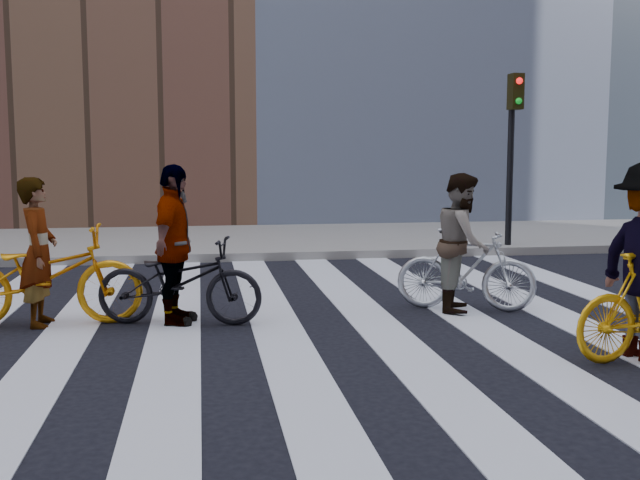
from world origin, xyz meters
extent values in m
plane|color=black|center=(0.00, 0.00, 0.00)|extent=(100.00, 100.00, 0.00)
cube|color=gray|center=(0.00, 7.50, 0.07)|extent=(100.00, 5.00, 0.15)
cube|color=silver|center=(-2.75, 0.00, 0.01)|extent=(0.55, 10.00, 0.01)
cube|color=silver|center=(-1.65, 0.00, 0.01)|extent=(0.55, 10.00, 0.01)
cube|color=silver|center=(-0.55, 0.00, 0.01)|extent=(0.55, 10.00, 0.01)
cube|color=silver|center=(0.55, 0.00, 0.01)|extent=(0.55, 10.00, 0.01)
cube|color=silver|center=(1.65, 0.00, 0.01)|extent=(0.55, 10.00, 0.01)
cube|color=silver|center=(2.75, 0.00, 0.01)|extent=(0.55, 10.00, 0.01)
cylinder|color=black|center=(4.40, 5.40, 1.60)|extent=(0.12, 0.12, 3.20)
cube|color=black|center=(4.40, 5.25, 3.00)|extent=(0.22, 0.28, 0.65)
sphere|color=red|center=(4.40, 5.10, 3.18)|extent=(0.12, 0.12, 0.12)
sphere|color=#0CCC26|center=(4.40, 5.10, 2.82)|extent=(0.12, 0.12, 0.12)
imported|color=orange|center=(-3.06, 0.55, 0.55)|extent=(2.11, 0.74, 1.10)
imported|color=silver|center=(1.79, 0.57, 0.50)|extent=(1.71, 1.07, 0.99)
imported|color=black|center=(-1.60, 0.37, 0.48)|extent=(1.94, 1.04, 0.97)
imported|color=slate|center=(-3.11, 0.55, 0.82)|extent=(0.39, 0.60, 1.63)
imported|color=slate|center=(1.74, 0.57, 0.83)|extent=(0.89, 0.98, 1.66)
imported|color=slate|center=(-1.65, 0.37, 0.89)|extent=(0.66, 1.11, 1.77)
camera|label=1|loc=(-1.35, -7.93, 1.91)|focal=42.00mm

